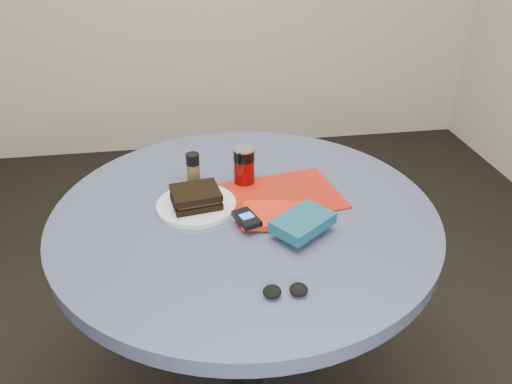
{
  "coord_description": "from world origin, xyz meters",
  "views": [
    {
      "loc": [
        -0.14,
        -1.09,
        1.45
      ],
      "look_at": [
        0.03,
        0.0,
        0.8
      ],
      "focal_mm": 35.0,
      "sensor_mm": 36.0,
      "label": 1
    }
  ],
  "objects": [
    {
      "name": "table",
      "position": [
        0.0,
        0.0,
        0.59
      ],
      "size": [
        1.0,
        1.0,
        0.75
      ],
      "color": "black",
      "rests_on": "ground"
    },
    {
      "name": "plate",
      "position": [
        -0.12,
        0.03,
        0.76
      ],
      "size": [
        0.24,
        0.24,
        0.01
      ],
      "primitive_type": "cylinder",
      "rotation": [
        0.0,
        0.0,
        0.15
      ],
      "color": "silver",
      "rests_on": "table"
    },
    {
      "name": "sandwich",
      "position": [
        -0.12,
        0.02,
        0.78
      ],
      "size": [
        0.14,
        0.12,
        0.04
      ],
      "color": "black",
      "rests_on": "plate"
    },
    {
      "name": "soda_can",
      "position": [
        0.02,
        0.14,
        0.81
      ],
      "size": [
        0.08,
        0.08,
        0.11
      ],
      "color": "#620504",
      "rests_on": "table"
    },
    {
      "name": "pepper_grinder",
      "position": [
        -0.12,
        0.17,
        0.79
      ],
      "size": [
        0.05,
        0.05,
        0.09
      ],
      "color": "#4F3E22",
      "rests_on": "table"
    },
    {
      "name": "magazine",
      "position": [
        0.11,
        0.05,
        0.75
      ],
      "size": [
        0.34,
        0.28,
        0.01
      ],
      "primitive_type": "cube",
      "rotation": [
        0.0,
        0.0,
        0.17
      ],
      "color": "maroon",
      "rests_on": "table"
    },
    {
      "name": "red_book",
      "position": [
        0.08,
        -0.06,
        0.76
      ],
      "size": [
        0.2,
        0.15,
        0.02
      ],
      "primitive_type": "cube",
      "rotation": [
        0.0,
        0.0,
        -0.19
      ],
      "color": "red",
      "rests_on": "magazine"
    },
    {
      "name": "novel",
      "position": [
        0.12,
        -0.13,
        0.78
      ],
      "size": [
        0.17,
        0.16,
        0.03
      ],
      "primitive_type": "cube",
      "rotation": [
        0.0,
        0.0,
        0.65
      ],
      "color": "navy",
      "rests_on": "red_book"
    },
    {
      "name": "mp3_player",
      "position": [
        -0.01,
        -0.08,
        0.78
      ],
      "size": [
        0.07,
        0.09,
        0.01
      ],
      "color": "black",
      "rests_on": "red_book"
    },
    {
      "name": "headphones",
      "position": [
        0.04,
        -0.33,
        0.76
      ],
      "size": [
        0.1,
        0.04,
        0.02
      ],
      "color": "black",
      "rests_on": "table"
    }
  ]
}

